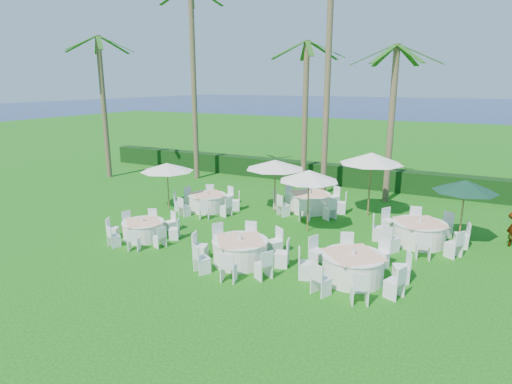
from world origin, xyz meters
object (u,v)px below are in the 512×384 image
(umbrella_c, at_px, (275,164))
(banquet_table_a, at_px, (143,229))
(banquet_table_b, at_px, (240,251))
(banquet_table_e, at_px, (309,202))
(umbrella_b, at_px, (309,176))
(umbrella_d, at_px, (371,158))
(banquet_table_f, at_px, (419,232))
(banquet_table_d, at_px, (207,202))
(umbrella_green, at_px, (465,186))
(umbrella_a, at_px, (167,167))
(banquet_table_c, at_px, (353,266))

(umbrella_c, bearing_deg, banquet_table_a, -117.33)
(banquet_table_b, distance_m, banquet_table_e, 6.87)
(umbrella_b, height_order, umbrella_d, umbrella_d)
(banquet_table_e, distance_m, banquet_table_f, 5.68)
(banquet_table_d, distance_m, umbrella_c, 3.76)
(umbrella_c, bearing_deg, banquet_table_b, -75.82)
(umbrella_b, xyz_separation_m, umbrella_green, (5.68, 1.25, -0.07))
(banquet_table_e, xyz_separation_m, umbrella_green, (6.64, -1.53, 1.85))
(umbrella_c, height_order, umbrella_green, umbrella_green)
(umbrella_d, bearing_deg, umbrella_a, -159.25)
(banquet_table_a, relative_size, umbrella_c, 1.00)
(umbrella_a, distance_m, umbrella_d, 9.57)
(banquet_table_d, relative_size, umbrella_b, 1.21)
(banquet_table_e, bearing_deg, umbrella_green, -12.95)
(banquet_table_b, distance_m, banquet_table_c, 3.81)
(banquet_table_d, bearing_deg, banquet_table_e, 25.87)
(banquet_table_c, bearing_deg, banquet_table_b, -172.90)
(banquet_table_e, height_order, umbrella_b, umbrella_b)
(umbrella_green, bearing_deg, banquet_table_a, -155.53)
(banquet_table_f, bearing_deg, umbrella_d, 133.52)
(banquet_table_b, bearing_deg, banquet_table_e, 90.50)
(banquet_table_d, xyz_separation_m, umbrella_c, (2.96, 1.39, 1.86))
(umbrella_c, relative_size, umbrella_d, 0.95)
(banquet_table_f, height_order, umbrella_a, umbrella_a)
(banquet_table_d, xyz_separation_m, umbrella_b, (5.40, -0.62, 1.95))
(banquet_table_f, bearing_deg, umbrella_a, -176.64)
(umbrella_c, distance_m, umbrella_green, 8.16)
(banquet_table_a, xyz_separation_m, umbrella_b, (5.45, 3.82, 1.99))
(umbrella_c, distance_m, umbrella_d, 4.40)
(banquet_table_e, bearing_deg, banquet_table_b, -89.50)
(umbrella_a, relative_size, umbrella_green, 1.01)
(umbrella_a, bearing_deg, banquet_table_c, -19.52)
(umbrella_a, relative_size, umbrella_b, 0.98)
(banquet_table_c, bearing_deg, umbrella_d, 99.36)
(banquet_table_f, distance_m, umbrella_d, 4.36)
(umbrella_a, distance_m, umbrella_b, 7.21)
(umbrella_b, relative_size, umbrella_d, 0.88)
(banquet_table_b, xyz_separation_m, banquet_table_f, (5.20, 4.72, 0.02))
(banquet_table_e, bearing_deg, banquet_table_d, -154.13)
(banquet_table_e, bearing_deg, banquet_table_f, -22.26)
(banquet_table_a, height_order, umbrella_d, umbrella_d)
(banquet_table_d, relative_size, umbrella_c, 1.12)
(banquet_table_c, xyz_separation_m, umbrella_c, (-5.32, 5.64, 1.83))
(banquet_table_c, bearing_deg, umbrella_b, 128.43)
(umbrella_d, bearing_deg, banquet_table_b, -109.50)
(banquet_table_e, relative_size, umbrella_b, 1.34)
(banquet_table_c, bearing_deg, umbrella_a, 160.48)
(banquet_table_b, bearing_deg, banquet_table_d, 133.66)
(banquet_table_d, bearing_deg, banquet_table_c, -27.16)
(banquet_table_f, xyz_separation_m, umbrella_b, (-4.31, -0.62, 1.91))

